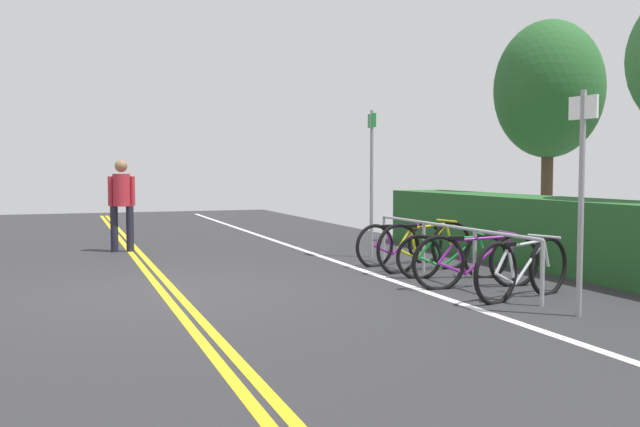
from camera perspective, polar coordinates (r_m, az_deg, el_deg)
ground_plane at (r=9.08m, az=-12.12°, el=-6.41°), size 34.45×11.94×0.05m
centre_line_yellow_inner at (r=9.06m, az=-12.63°, el=-6.26°), size 31.00×0.10×0.00m
centre_line_yellow_outer at (r=9.08m, az=-11.62°, el=-6.23°), size 31.00×0.10×0.00m
bike_lane_stripe_white at (r=9.95m, az=5.61°, el=-5.32°), size 31.00×0.12×0.00m
bike_rack at (r=10.02m, az=10.30°, el=-2.03°), size 4.23×0.05×0.77m
bicycle_0 at (r=11.44m, az=6.54°, el=-2.45°), size 0.47×1.70×0.73m
bicycle_1 at (r=10.77m, az=8.52°, el=-2.67°), size 0.47×1.77×0.79m
bicycle_2 at (r=10.13m, az=10.64°, el=-3.41°), size 0.60×1.55×0.68m
bicycle_3 at (r=9.38m, az=12.59°, el=-3.77°), size 0.46×1.80×0.75m
bicycle_4 at (r=8.71m, az=16.11°, el=-4.33°), size 0.62×1.68×0.77m
pedestrian at (r=13.63m, az=-15.77°, el=1.16°), size 0.32×0.49×1.72m
sign_post_near at (r=12.29m, az=4.21°, el=3.51°), size 0.36×0.06×2.56m
sign_post_far at (r=7.78m, az=20.43°, el=2.43°), size 0.36×0.08×2.36m
tree_near_left at (r=15.31m, az=18.04°, el=9.49°), size 2.21×2.21×4.58m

